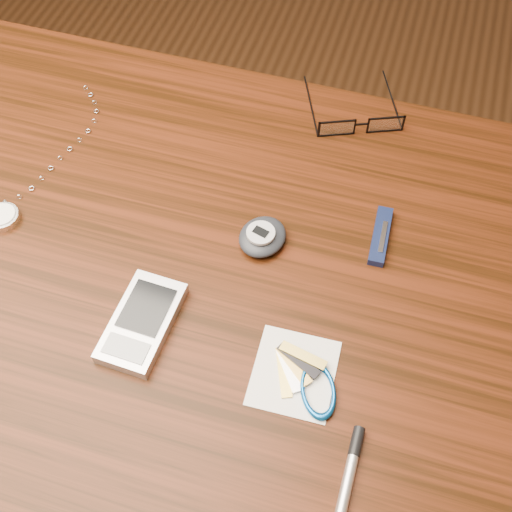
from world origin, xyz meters
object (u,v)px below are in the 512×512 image
object	(u,v)px
eyeglasses	(360,123)
pda_phone	(142,322)
notepad_keys	(306,380)
silver_pen	(347,485)
pocket_watch	(6,212)
desk	(209,309)
pocket_knife	(381,236)
pedometer	(262,237)

from	to	relation	value
eyeglasses	pda_phone	xyz separation A→B (m)	(-0.17, -0.37, -0.00)
notepad_keys	silver_pen	world-z (taller)	same
notepad_keys	pocket_watch	bearing A→B (deg)	165.38
desk	eyeglasses	distance (m)	0.33
pda_phone	pocket_knife	size ratio (longest dim) A/B	1.40
notepad_keys	silver_pen	bearing A→B (deg)	-55.43
pedometer	notepad_keys	xyz separation A→B (m)	(0.10, -0.16, -0.01)
pda_phone	pocket_knife	world-z (taller)	pda_phone
desk	notepad_keys	size ratio (longest dim) A/B	9.15
pda_phone	desk	bearing A→B (deg)	67.26
eyeglasses	pedometer	xyz separation A→B (m)	(-0.07, -0.22, -0.00)
pocket_watch	silver_pen	world-z (taller)	same
pocket_knife	pedometer	bearing A→B (deg)	-161.09
eyeglasses	pda_phone	bearing A→B (deg)	-114.45
desk	pedometer	xyz separation A→B (m)	(0.06, 0.05, 0.11)
pocket_knife	notepad_keys	bearing A→B (deg)	-101.06
desk	pda_phone	size ratio (longest dim) A/B	8.39
eyeglasses	pedometer	size ratio (longest dim) A/B	2.13
desk	pedometer	distance (m)	0.14
eyeglasses	pedometer	distance (m)	0.23
eyeglasses	notepad_keys	distance (m)	0.38
pocket_watch	eyeglasses	bearing A→B (deg)	35.08
eyeglasses	pda_phone	world-z (taller)	eyeglasses
pocket_watch	pocket_knife	xyz separation A→B (m)	(0.45, 0.10, -0.00)
eyeglasses	pocket_knife	world-z (taller)	eyeglasses
eyeglasses	silver_pen	world-z (taller)	eyeglasses
eyeglasses	notepad_keys	size ratio (longest dim) A/B	1.47
pocket_watch	silver_pen	size ratio (longest dim) A/B	1.97
eyeglasses	pocket_knife	bearing A→B (deg)	-70.41
pocket_watch	pda_phone	distance (m)	0.24
eyeglasses	silver_pen	xyz separation A→B (m)	(0.09, -0.48, -0.01)
pocket_watch	silver_pen	xyz separation A→B (m)	(0.48, -0.20, 0.00)
desk	pocket_watch	bearing A→B (deg)	179.56
eyeglasses	pocket_watch	size ratio (longest dim) A/B	0.59
pocket_watch	pedometer	distance (m)	0.32
pocket_watch	pocket_knife	distance (m)	0.46
pda_phone	notepad_keys	bearing A→B (deg)	-3.56
pedometer	silver_pen	world-z (taller)	pedometer
desk	pocket_watch	xyz separation A→B (m)	(-0.26, 0.00, 0.11)
pedometer	eyeglasses	bearing A→B (deg)	71.63
pocket_knife	eyeglasses	bearing A→B (deg)	109.59
pocket_knife	pda_phone	bearing A→B (deg)	-139.79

